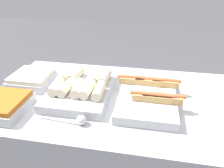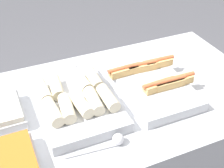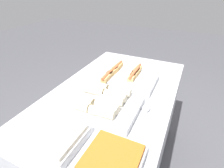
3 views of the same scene
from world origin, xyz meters
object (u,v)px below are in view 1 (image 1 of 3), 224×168
at_px(tray_wraps, 82,87).
at_px(tray_side_back, 32,79).
at_px(tray_hotdogs, 148,94).
at_px(tray_side_front, 2,105).
at_px(serving_spoon_far, 103,72).
at_px(serving_spoon_near, 78,120).

height_order(tray_wraps, tray_side_back, tray_wraps).
height_order(tray_hotdogs, tray_side_front, tray_hotdogs).
xyz_separation_m(tray_hotdogs, serving_spoon_far, (-0.32, 0.28, -0.01)).
relative_size(tray_side_front, serving_spoon_far, 1.07).
bearing_deg(serving_spoon_far, serving_spoon_near, -89.70).
xyz_separation_m(serving_spoon_near, serving_spoon_far, (-0.00, 0.55, 0.00)).
distance_m(tray_hotdogs, tray_side_front, 0.77).
bearing_deg(tray_side_front, tray_wraps, 35.08).
xyz_separation_m(tray_hotdogs, tray_wraps, (-0.38, -0.00, 0.01)).
relative_size(tray_hotdogs, serving_spoon_near, 2.18).
height_order(tray_wraps, serving_spoon_near, tray_wraps).
xyz_separation_m(tray_wraps, serving_spoon_far, (0.06, 0.28, -0.02)).
relative_size(tray_side_front, serving_spoon_near, 1.03).
bearing_deg(serving_spoon_near, tray_wraps, 103.60).
bearing_deg(tray_hotdogs, tray_side_front, -161.39).
distance_m(tray_wraps, tray_side_back, 0.35).
bearing_deg(tray_side_back, serving_spoon_far, 28.12).
bearing_deg(serving_spoon_far, tray_side_back, -151.88).
distance_m(tray_hotdogs, serving_spoon_far, 0.42).
height_order(tray_side_back, serving_spoon_near, tray_side_back).
bearing_deg(tray_side_back, tray_side_front, -90.00).
bearing_deg(tray_side_front, serving_spoon_far, 51.91).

